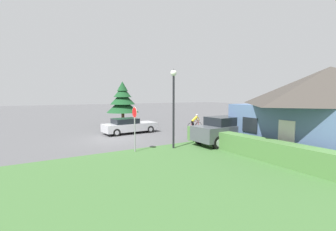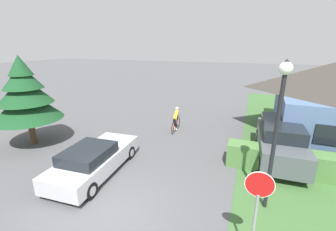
% 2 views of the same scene
% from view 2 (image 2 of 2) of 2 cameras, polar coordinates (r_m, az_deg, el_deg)
% --- Properties ---
extents(ground_plane, '(140.00, 140.00, 0.00)m').
position_cam_2_polar(ground_plane, '(8.29, -14.93, -22.86)').
color(ground_plane, '#515154').
extents(sedan_left_lane, '(2.08, 4.71, 1.32)m').
position_cam_2_polar(sedan_left_lane, '(10.19, -18.21, -10.57)').
color(sedan_left_lane, '#BCBCC1').
rests_on(sedan_left_lane, ground).
extents(cyclist, '(0.44, 1.76, 1.54)m').
position_cam_2_polar(cyclist, '(14.30, 2.00, -1.16)').
color(cyclist, black).
rests_on(cyclist, ground).
extents(parked_suv_right, '(2.04, 4.88, 1.87)m').
position_cam_2_polar(parked_suv_right, '(11.96, 26.59, -5.66)').
color(parked_suv_right, '#4C5156').
rests_on(parked_suv_right, ground).
extents(stop_sign, '(0.65, 0.07, 2.64)m').
position_cam_2_polar(stop_sign, '(5.88, 21.69, -19.86)').
color(stop_sign, gray).
rests_on(stop_sign, ground).
extents(street_lamp, '(0.38, 0.38, 4.93)m').
position_cam_2_polar(street_lamp, '(7.45, 26.36, 0.72)').
color(street_lamp, black).
rests_on(street_lamp, ground).
extents(conifer_tall_near, '(3.47, 3.47, 4.83)m').
position_cam_2_polar(conifer_tall_near, '(14.08, -32.51, 4.33)').
color(conifer_tall_near, '#4C3823').
rests_on(conifer_tall_near, ground).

